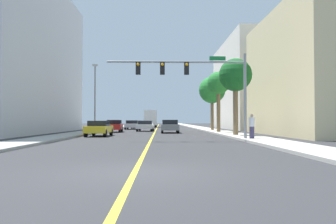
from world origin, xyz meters
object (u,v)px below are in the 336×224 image
Objects in this scene: palm_near at (235,76)px; palm_mid at (218,84)px; traffic_signal_mast at (197,76)px; palm_far at (212,90)px; car_red at (114,126)px; car_black at (137,124)px; car_gray at (170,126)px; street_lamp at (95,94)px; car_white at (145,126)px; pedestrian at (252,126)px; car_yellow at (99,128)px; delivery_truck at (150,118)px; car_silver at (132,125)px.

palm_near is 1.01× the size of palm_mid.
traffic_signal_mast is 1.40× the size of palm_far.
car_black is at bearing -96.82° from car_red.
car_gray is 6.83m from car_red.
palm_far is at bearing 78.54° from traffic_signal_mast.
palm_far is (13.77, 5.93, 0.92)m from street_lamp.
pedestrian is (8.04, -19.66, 0.28)m from car_white.
car_yellow is 36.75m from delivery_truck.
car_gray is at bearing 96.05° from traffic_signal_mast.
palm_far is (4.10, 20.23, 0.80)m from traffic_signal_mast.
car_red is 26.80m from delivery_truck.
car_yellow is at bearing -76.51° from street_lamp.
car_white and car_black have the same top height.
delivery_truck is at bearing 96.49° from car_gray.
car_gray is (-5.57, -6.42, -4.44)m from palm_far.
palm_near is at bearing -33.20° from street_lamp.
car_silver reaches higher than car_black.
car_silver is (-5.23, 13.96, -0.01)m from car_gray.
palm_near reaches higher than palm_mid.
palm_near is at bearing -57.19° from car_white.
street_lamp is 14.24m from car_silver.
car_white is at bearing -103.09° from car_yellow.
traffic_signal_mast is 28.80m from car_silver.
delivery_truck is 5.11× the size of pedestrian.
car_silver is (-10.80, 7.54, -4.46)m from palm_far.
car_white is at bearing -174.68° from palm_far.
car_white is 23.45m from delivery_truck.
palm_far reaches higher than car_yellow.
car_red is at bearing -93.08° from car_black.
palm_far is (0.45, 7.38, -0.00)m from palm_mid.
palm_mid reaches higher than traffic_signal_mast.
palm_far is 20.88m from pedestrian.
palm_near is 12.39m from car_yellow.
palm_mid is at bearing 74.12° from traffic_signal_mast.
street_lamp reaches higher than car_black.
delivery_truck is (3.32, 26.57, 0.99)m from car_red.
palm_mid is 1.54× the size of car_white.
car_silver reaches higher than car_yellow.
palm_mid is (3.66, 12.86, 0.81)m from traffic_signal_mast.
delivery_truck reaches higher than car_white.
car_white is 13.59m from car_yellow.
palm_near is at bearing 55.02° from traffic_signal_mast.
palm_near is 14.76m from palm_far.
pedestrian is at bearing -89.98° from palm_mid.
car_gray is (8.20, -0.49, -3.52)m from street_lamp.
street_lamp is at bearing 173.79° from palm_mid.
car_white is (5.28, 5.14, -3.56)m from street_lamp.
car_black is (1.34, 27.74, -0.01)m from car_yellow.
car_gray is 14.91m from car_silver.
car_black is at bearing 87.60° from car_silver.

